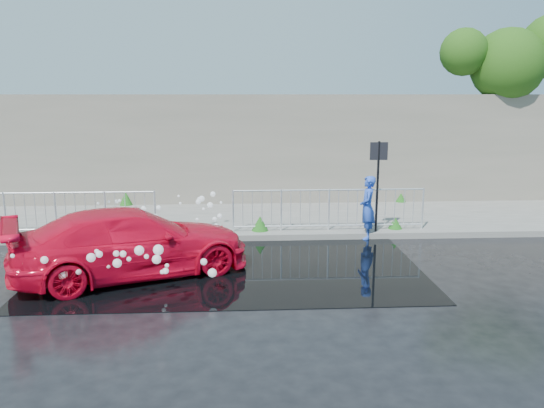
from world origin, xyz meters
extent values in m
plane|color=black|center=(0.00, 0.00, 0.00)|extent=(90.00, 90.00, 0.00)
cube|color=#5F5F5A|center=(0.00, 5.00, 0.07)|extent=(30.00, 4.00, 0.15)
cube|color=#5F5F5A|center=(0.00, 3.00, 0.08)|extent=(30.00, 0.25, 0.16)
cube|color=#6C685B|center=(0.00, 7.20, 1.90)|extent=(30.00, 0.60, 3.50)
cube|color=black|center=(0.50, 1.00, 0.01)|extent=(8.00, 5.00, 0.01)
cylinder|color=black|center=(4.20, 3.10, 1.25)|extent=(0.06, 0.06, 2.50)
cube|color=black|center=(4.20, 3.10, 2.25)|extent=(0.45, 0.04, 0.45)
cylinder|color=#332114|center=(10.00, 8.20, 2.50)|extent=(0.36, 0.36, 5.00)
sphere|color=#1F4911|center=(9.50, 7.40, 4.60)|extent=(2.39, 2.39, 2.39)
sphere|color=#1F4911|center=(8.00, 7.40, 5.00)|extent=(1.54, 1.54, 1.54)
cylinder|color=silver|center=(-1.50, 3.35, 0.70)|extent=(0.05, 0.05, 1.10)
cylinder|color=silver|center=(-4.00, 3.35, 1.22)|extent=(5.00, 0.04, 0.04)
cylinder|color=silver|center=(-4.00, 3.35, 0.27)|extent=(5.00, 0.04, 0.04)
cylinder|color=silver|center=(0.50, 3.35, 0.70)|extent=(0.05, 0.05, 1.10)
cylinder|color=silver|center=(5.50, 3.35, 0.70)|extent=(0.05, 0.05, 1.10)
cylinder|color=silver|center=(3.00, 3.35, 1.22)|extent=(5.00, 0.04, 0.04)
cylinder|color=silver|center=(3.00, 3.35, 0.27)|extent=(5.00, 0.04, 0.04)
cone|color=#1D5115|center=(-2.00, 3.40, 0.29)|extent=(0.36, 0.36, 0.28)
cone|color=#1D5115|center=(1.20, 3.40, 0.34)|extent=(0.44, 0.44, 0.38)
cone|color=#1D5115|center=(4.80, 3.40, 0.30)|extent=(0.38, 0.38, 0.30)
cone|color=#1D5115|center=(-3.00, 6.90, 0.37)|extent=(0.42, 0.42, 0.43)
cone|color=#1D5115|center=(6.00, 6.90, 0.30)|extent=(0.34, 0.34, 0.29)
sphere|color=white|center=(-2.84, 2.49, 0.68)|extent=(0.17, 0.17, 0.17)
sphere|color=white|center=(-2.68, 3.48, 0.95)|extent=(0.07, 0.07, 0.07)
sphere|color=white|center=(-0.82, 3.08, 0.97)|extent=(0.07, 0.07, 0.07)
sphere|color=white|center=(-1.75, 3.14, 0.84)|extent=(0.13, 0.13, 0.13)
sphere|color=white|center=(-2.28, 1.75, 0.46)|extent=(0.12, 0.12, 0.12)
sphere|color=white|center=(-1.36, 3.04, 0.87)|extent=(0.12, 0.12, 0.12)
sphere|color=white|center=(-2.83, 1.53, 0.31)|extent=(0.15, 0.15, 0.15)
sphere|color=white|center=(-0.39, 3.35, 0.94)|extent=(0.14, 0.14, 0.14)
sphere|color=white|center=(-0.38, 1.91, 0.56)|extent=(0.06, 0.06, 0.06)
sphere|color=white|center=(-0.91, 1.91, 0.37)|extent=(0.08, 0.08, 0.08)
sphere|color=white|center=(-0.04, 3.93, 1.03)|extent=(0.14, 0.14, 0.14)
sphere|color=white|center=(-0.15, 1.26, 0.23)|extent=(0.10, 0.10, 0.10)
sphere|color=white|center=(-0.23, 2.94, 0.85)|extent=(0.07, 0.07, 0.07)
sphere|color=white|center=(-3.00, 2.68, 0.73)|extent=(0.10, 0.10, 0.10)
sphere|color=white|center=(0.06, 2.54, 0.68)|extent=(0.11, 0.11, 0.11)
sphere|color=white|center=(-2.44, 3.60, 0.95)|extent=(0.08, 0.08, 0.08)
sphere|color=white|center=(-1.94, 2.92, 0.80)|extent=(0.16, 0.16, 0.16)
sphere|color=white|center=(-1.70, 2.47, 0.73)|extent=(0.08, 0.08, 0.08)
sphere|color=white|center=(0.20, 3.24, 0.94)|extent=(0.07, 0.07, 0.07)
sphere|color=white|center=(-1.37, 2.51, 0.75)|extent=(0.17, 0.17, 0.17)
sphere|color=white|center=(-0.37, 1.62, 0.32)|extent=(0.09, 0.09, 0.09)
sphere|color=white|center=(-2.40, 1.66, 0.39)|extent=(0.12, 0.12, 0.12)
sphere|color=white|center=(-2.63, 1.94, 0.46)|extent=(0.13, 0.13, 0.13)
sphere|color=white|center=(-0.33, 3.76, 0.95)|extent=(0.16, 0.16, 0.16)
sphere|color=white|center=(-2.23, 1.87, 0.36)|extent=(0.17, 0.17, 0.17)
sphere|color=white|center=(-2.48, 3.45, 0.96)|extent=(0.10, 0.10, 0.10)
sphere|color=white|center=(-0.08, 3.27, 0.87)|extent=(0.16, 0.16, 0.16)
sphere|color=white|center=(0.11, 2.24, 0.47)|extent=(0.13, 0.13, 0.13)
sphere|color=white|center=(-0.39, 3.58, 0.98)|extent=(0.08, 0.08, 0.08)
sphere|color=white|center=(0.11, 2.28, 0.58)|extent=(0.10, 0.10, 0.10)
sphere|color=white|center=(-1.63, 2.01, 0.54)|extent=(0.09, 0.09, 0.09)
sphere|color=white|center=(-2.02, 2.48, 0.72)|extent=(0.15, 0.15, 0.15)
sphere|color=white|center=(-2.90, 1.36, 0.19)|extent=(0.06, 0.06, 0.06)
sphere|color=white|center=(-1.40, 1.71, 0.42)|extent=(0.12, 0.12, 0.12)
sphere|color=white|center=(-0.93, 3.67, 1.04)|extent=(0.06, 0.06, 0.06)
sphere|color=white|center=(-0.34, 2.25, 0.74)|extent=(0.08, 0.08, 0.08)
sphere|color=white|center=(-2.96, 3.47, 0.91)|extent=(0.07, 0.07, 0.07)
sphere|color=white|center=(0.18, 2.62, 0.74)|extent=(0.12, 0.12, 0.12)
sphere|color=white|center=(-1.50, 1.22, 0.21)|extent=(0.15, 0.15, 0.15)
sphere|color=white|center=(-2.49, -0.62, 0.52)|extent=(0.15, 0.15, 0.15)
sphere|color=white|center=(-1.72, -1.68, 1.06)|extent=(0.15, 0.15, 0.15)
sphere|color=white|center=(-0.68, -1.42, 1.10)|extent=(0.18, 0.18, 0.18)
sphere|color=white|center=(-1.28, -0.96, 0.80)|extent=(0.08, 0.08, 0.08)
sphere|color=white|center=(-2.23, -0.78, 0.52)|extent=(0.11, 0.11, 0.11)
sphere|color=white|center=(-2.39, -0.23, 0.18)|extent=(0.10, 0.10, 0.10)
sphere|color=white|center=(-1.35, -1.53, 0.91)|extent=(0.15, 0.15, 0.15)
sphere|color=white|center=(-1.77, -1.15, 1.01)|extent=(0.08, 0.08, 0.08)
sphere|color=white|center=(-1.30, -1.29, 1.00)|extent=(0.11, 0.11, 0.11)
sphere|color=white|center=(-2.85, -0.57, 0.25)|extent=(0.13, 0.13, 0.13)
sphere|color=white|center=(-2.74, -0.97, 0.81)|extent=(0.13, 0.13, 0.13)
sphere|color=white|center=(-0.60, -1.04, 0.69)|extent=(0.08, 0.08, 0.08)
sphere|color=white|center=(-1.00, -0.81, 0.79)|extent=(0.09, 0.09, 0.09)
sphere|color=white|center=(-2.49, -0.80, 0.47)|extent=(0.16, 0.16, 0.16)
sphere|color=white|center=(-3.15, -0.95, 0.74)|extent=(0.07, 0.07, 0.07)
sphere|color=white|center=(0.17, -0.65, 0.41)|extent=(0.17, 0.17, 0.17)
sphere|color=white|center=(0.02, -0.67, 0.63)|extent=(0.13, 0.13, 0.13)
sphere|color=white|center=(-3.06, -1.45, 1.04)|extent=(0.07, 0.07, 0.07)
sphere|color=white|center=(-1.49, -0.98, 0.91)|extent=(0.11, 0.11, 0.11)
sphere|color=white|center=(-0.69, -1.54, 0.97)|extent=(0.16, 0.16, 0.16)
sphere|color=white|center=(-0.78, -0.51, 0.39)|extent=(0.09, 0.09, 0.09)
sphere|color=white|center=(-0.75, -0.39, 0.35)|extent=(0.07, 0.07, 0.07)
sphere|color=white|center=(-0.70, -0.60, 0.44)|extent=(0.12, 0.12, 0.12)
sphere|color=white|center=(-1.62, -1.58, 1.08)|extent=(0.11, 0.11, 0.11)
sphere|color=white|center=(-1.75, -0.54, 0.53)|extent=(0.08, 0.08, 0.08)
sphere|color=white|center=(-0.99, -1.44, 1.10)|extent=(0.16, 0.16, 0.16)
imported|color=red|center=(-1.51, 0.50, 0.69)|extent=(5.13, 3.62, 1.38)
imported|color=blue|center=(3.94, 3.00, 0.82)|extent=(0.50, 0.66, 1.63)
camera|label=1|loc=(0.74, -10.07, 3.66)|focal=35.00mm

